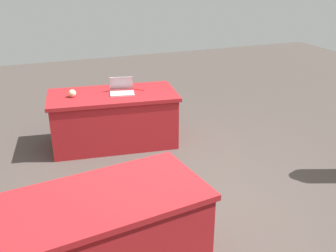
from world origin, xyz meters
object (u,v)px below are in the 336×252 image
Objects in this scene: table_mid_left at (98,238)px; laptop_silver at (122,90)px; table_foreground at (114,119)px; scissors_red at (139,89)px; yarn_ball at (72,93)px.

table_mid_left is 2.57m from laptop_silver.
table_foreground is 4.89× the size of laptop_silver.
laptop_silver is at bearing -115.04° from scissors_red.
table_foreground is at bearing -106.44° from table_mid_left.
scissors_red is (-0.38, -0.04, 0.37)m from table_foreground.
yarn_ball is at bearing -4.55° from table_foreground.
scissors_red is at bearing -152.91° from laptop_silver.
table_mid_left is (0.72, 2.42, 0.00)m from table_foreground.
yarn_ball is (-0.19, -2.47, 0.41)m from table_mid_left.
table_mid_left is at bearing 85.50° from yarn_ball.
yarn_ball reaches higher than table_foreground.
table_foreground is 1.00× the size of table_mid_left.
laptop_silver is (-0.84, -2.40, 0.40)m from table_mid_left.
table_mid_left is 2.51m from yarn_ball.
laptop_silver is at bearing -109.34° from table_mid_left.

